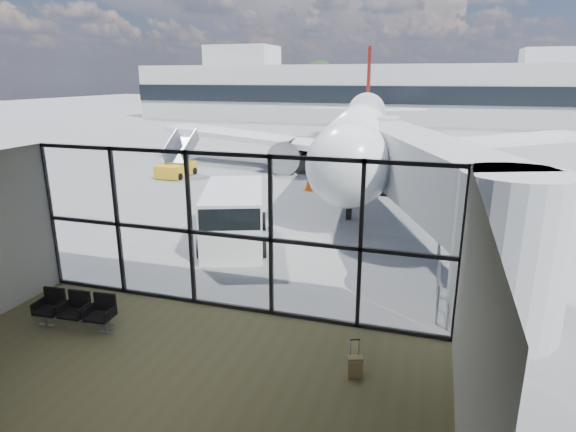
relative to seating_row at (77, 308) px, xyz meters
The scene contains 20 objects.
ground 42.33m from the seating_row, 85.30° to the left, with size 220.00×220.00×0.00m, color slate.
lounge_shell 4.83m from the seating_row, 37.07° to the right, with size 12.02×8.01×4.51m.
glass_curtain_wall 4.44m from the seating_row, 32.21° to the left, with size 12.10×0.12×4.50m.
jet_bridge 12.67m from the seating_row, 47.89° to the left, with size 8.00×16.50×4.33m.
apron_railing 10.70m from the seating_row, 32.08° to the left, with size 0.06×5.46×1.11m.
far_terminal 64.32m from the seating_row, 87.43° to the left, with size 80.00×12.20×11.00m.
tree_0 85.12m from the seating_row, 119.24° to the left, with size 4.95×4.95×7.12m.
tree_1 82.39m from the seating_row, 115.60° to the left, with size 5.61×5.61×8.07m.
tree_2 80.02m from the seating_row, 111.71° to the left, with size 6.27×6.27×9.03m.
tree_3 77.93m from the seating_row, 107.60° to the left, with size 4.95×4.95×7.12m.
tree_4 76.37m from the seating_row, 103.30° to the left, with size 5.61×5.61×8.07m.
tree_5 75.26m from the seating_row, 98.84° to the left, with size 6.27×6.27×9.03m.
seating_row is the anchor object (origin of this frame).
suitcase 7.38m from the seating_row, ahead, with size 0.37×0.31×0.89m.
airliner 25.98m from the seating_row, 82.42° to the left, with size 30.70×35.71×9.22m.
service_van 7.45m from the seating_row, 79.61° to the left, with size 3.85×5.56×2.22m.
belt_loader 23.61m from the seating_row, 90.61° to the left, with size 1.91×4.19×1.87m.
mobile_stairs 20.21m from the seating_row, 112.50° to the left, with size 1.86×3.40×2.37m.
traffic_cone_b 17.29m from the seating_row, 84.34° to the left, with size 0.48×0.48×0.69m.
traffic_cone_c 19.48m from the seating_row, 79.10° to the left, with size 0.42×0.42×0.60m.
Camera 1 is at (5.24, -11.47, 6.40)m, focal length 30.00 mm.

